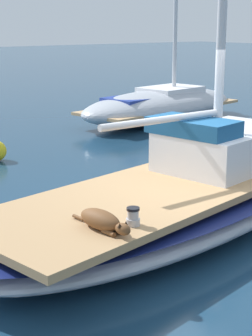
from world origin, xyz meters
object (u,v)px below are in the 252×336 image
object	(u,v)px
sailboat_main	(180,202)
deck_winch	(133,217)
dog_brown	(102,221)
moored_boat_port_side	(161,104)

from	to	relation	value
sailboat_main	deck_winch	xyz separation A→B (m)	(1.02, -1.67, 0.42)
dog_brown	deck_winch	distance (m)	0.37
dog_brown	moored_boat_port_side	bearing A→B (deg)	135.76
dog_brown	deck_winch	bearing A→B (deg)	75.15
dog_brown	deck_winch	xyz separation A→B (m)	(0.09, 0.36, -0.01)
dog_brown	moored_boat_port_side	xyz separation A→B (m)	(-7.71, 7.51, -0.24)
deck_winch	moored_boat_port_side	distance (m)	10.58
dog_brown	moored_boat_port_side	size ratio (longest dim) A/B	0.14
sailboat_main	deck_winch	world-z (taller)	deck_winch
sailboat_main	deck_winch	size ratio (longest dim) A/B	35.99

